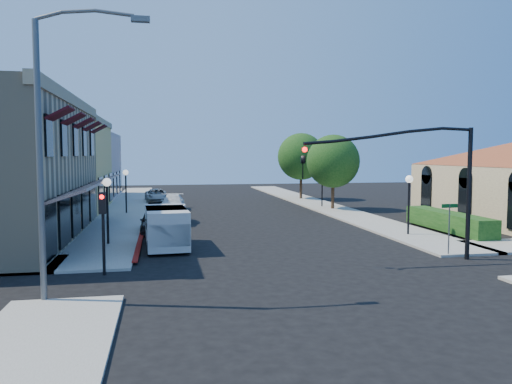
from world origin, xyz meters
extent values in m
plane|color=black|center=(0.00, 0.00, 0.00)|extent=(120.00, 120.00, 0.00)
cube|color=gray|center=(-8.75, 27.00, 0.06)|extent=(3.50, 50.00, 0.12)
cube|color=gray|center=(8.75, 27.00, 0.06)|extent=(3.50, 50.00, 0.12)
cube|color=maroon|center=(-6.90, 8.00, 0.00)|extent=(0.25, 10.00, 0.06)
cube|color=tan|center=(-10.65, 11.00, 7.80)|extent=(0.50, 18.20, 0.60)
cube|color=#561416|center=(-9.60, 11.00, 3.05)|extent=(1.75, 17.00, 0.67)
cube|color=#420D15|center=(-9.95, 4.00, 6.55)|extent=(1.02, 1.50, 0.60)
cube|color=#420D15|center=(-9.95, 7.40, 6.55)|extent=(1.02, 1.50, 0.60)
cube|color=#420D15|center=(-9.95, 10.80, 6.55)|extent=(1.02, 1.50, 0.60)
cube|color=#420D15|center=(-9.95, 14.20, 6.55)|extent=(1.02, 1.50, 0.60)
cube|color=#420D15|center=(-9.95, 17.60, 6.55)|extent=(1.02, 1.50, 0.60)
cube|color=black|center=(-10.45, 3.50, 1.60)|extent=(0.12, 2.60, 2.60)
cube|color=black|center=(-10.45, 6.90, 1.60)|extent=(0.12, 2.60, 2.60)
cube|color=black|center=(-10.45, 10.30, 1.60)|extent=(0.12, 2.60, 2.60)
cube|color=black|center=(-10.45, 13.70, 1.60)|extent=(0.12, 2.60, 2.60)
cube|color=black|center=(-10.45, 17.10, 1.60)|extent=(0.12, 2.60, 2.60)
cube|color=#DEBF64|center=(-15.50, 26.00, 3.80)|extent=(10.00, 12.00, 7.60)
cube|color=#C49A94|center=(-15.50, 38.00, 3.50)|extent=(10.00, 12.00, 7.00)
cube|color=black|center=(14.45, 11.50, 1.80)|extent=(0.12, 1.40, 2.80)
cube|color=black|center=(14.45, 16.50, 1.80)|extent=(0.12, 1.40, 2.80)
cube|color=#133D11|center=(11.70, 9.00, 0.00)|extent=(1.40, 8.00, 1.10)
cylinder|color=#372216|center=(8.80, 22.00, 1.05)|extent=(0.28, 0.28, 2.10)
sphere|color=#133D11|center=(8.80, 22.00, 4.20)|extent=(4.56, 4.56, 4.56)
cylinder|color=#372216|center=(8.80, 32.00, 1.14)|extent=(0.28, 0.28, 2.27)
sphere|color=#133D11|center=(8.80, 32.00, 4.55)|extent=(4.94, 4.94, 4.94)
cylinder|color=black|center=(8.00, 1.50, 3.00)|extent=(0.20, 0.20, 6.00)
cylinder|color=black|center=(4.10, 1.50, 5.60)|extent=(7.80, 0.14, 0.14)
imported|color=black|center=(0.20, 1.50, 4.70)|extent=(0.20, 0.16, 1.00)
sphere|color=#FF0C0C|center=(0.20, 1.32, 5.00)|extent=(0.22, 0.22, 0.22)
cylinder|color=black|center=(-8.00, 1.50, 1.50)|extent=(0.12, 0.12, 3.00)
cube|color=black|center=(-8.00, 1.35, 2.90)|extent=(0.28, 0.22, 0.85)
sphere|color=#FF0C0C|center=(-8.00, 1.23, 3.15)|extent=(0.18, 0.18, 0.18)
cylinder|color=#595B5E|center=(-9.50, -2.00, 4.50)|extent=(0.20, 0.20, 9.00)
cylinder|color=#595B5E|center=(-8.00, -2.00, 9.25)|extent=(3.00, 0.12, 0.12)
cube|color=#595B5E|center=(-6.30, -2.00, 9.15)|extent=(0.60, 0.25, 0.18)
cylinder|color=#595B5E|center=(7.50, 2.20, 1.25)|extent=(0.06, 0.06, 2.50)
cube|color=#0C591E|center=(7.50, 2.20, 2.40)|extent=(0.80, 0.04, 0.18)
cylinder|color=black|center=(-8.50, 8.00, 1.60)|extent=(0.12, 0.12, 3.20)
sphere|color=white|center=(-8.50, 8.00, 3.35)|extent=(0.44, 0.44, 0.44)
cylinder|color=black|center=(-8.50, 22.00, 1.60)|extent=(0.12, 0.12, 3.20)
sphere|color=white|center=(-8.50, 22.00, 3.35)|extent=(0.44, 0.44, 0.44)
cylinder|color=black|center=(8.50, 8.00, 1.60)|extent=(0.12, 0.12, 3.20)
sphere|color=white|center=(8.50, 8.00, 3.35)|extent=(0.44, 0.44, 0.44)
cylinder|color=black|center=(8.50, 24.00, 1.60)|extent=(0.12, 0.12, 3.20)
sphere|color=white|center=(8.50, 24.00, 3.35)|extent=(0.44, 0.44, 0.44)
cube|color=beige|center=(-5.50, 6.86, 1.11)|extent=(2.25, 4.74, 1.90)
cube|color=beige|center=(-5.39, 4.86, 1.00)|extent=(1.98, 0.74, 1.05)
cube|color=black|center=(-5.41, 5.23, 1.53)|extent=(1.79, 0.20, 0.95)
cube|color=black|center=(-5.52, 7.17, 1.58)|extent=(2.17, 2.84, 0.95)
cylinder|color=black|center=(-6.31, 5.23, 0.35)|extent=(0.30, 0.71, 0.70)
cylinder|color=black|center=(-6.48, 8.39, 0.35)|extent=(0.30, 0.71, 0.70)
cylinder|color=black|center=(-4.52, 5.33, 0.35)|extent=(0.30, 0.71, 0.70)
cylinder|color=black|center=(-4.69, 8.48, 0.35)|extent=(0.30, 0.71, 0.70)
imported|color=black|center=(-6.20, 12.00, 0.69)|extent=(1.67, 4.05, 1.37)
imported|color=#A8AAAD|center=(-4.80, 16.07, 0.67)|extent=(1.42, 4.05, 1.33)
imported|color=white|center=(-4.80, 24.18, 0.67)|extent=(2.31, 4.75, 1.33)
imported|color=#9C9EA1|center=(-6.20, 32.00, 0.65)|extent=(2.54, 4.87, 1.31)
camera|label=1|loc=(-5.71, -18.84, 4.82)|focal=35.00mm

